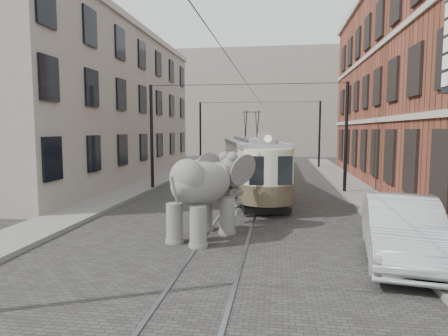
# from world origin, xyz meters

# --- Properties ---
(ground) EXTENTS (120.00, 120.00, 0.00)m
(ground) POSITION_xyz_m (0.00, 0.00, 0.00)
(ground) COLOR #3B3936
(tram_rails) EXTENTS (1.54, 80.00, 0.02)m
(tram_rails) POSITION_xyz_m (0.00, 0.00, 0.01)
(tram_rails) COLOR slate
(tram_rails) RESTS_ON ground
(sidewalk_right) EXTENTS (2.00, 60.00, 0.15)m
(sidewalk_right) POSITION_xyz_m (6.00, 0.00, 0.07)
(sidewalk_right) COLOR slate
(sidewalk_right) RESTS_ON ground
(sidewalk_left) EXTENTS (2.00, 60.00, 0.15)m
(sidewalk_left) POSITION_xyz_m (-6.50, 0.00, 0.07)
(sidewalk_left) COLOR slate
(sidewalk_left) RESTS_ON ground
(brick_building) EXTENTS (8.00, 26.00, 12.00)m
(brick_building) POSITION_xyz_m (11.00, 9.00, 6.00)
(brick_building) COLOR brown
(brick_building) RESTS_ON ground
(stucco_building) EXTENTS (7.00, 24.00, 10.00)m
(stucco_building) POSITION_xyz_m (-11.00, 10.00, 5.00)
(stucco_building) COLOR gray
(stucco_building) RESTS_ON ground
(distant_block) EXTENTS (28.00, 10.00, 14.00)m
(distant_block) POSITION_xyz_m (0.00, 40.00, 7.00)
(distant_block) COLOR gray
(distant_block) RESTS_ON ground
(catenary) EXTENTS (11.00, 30.20, 6.00)m
(catenary) POSITION_xyz_m (-0.20, 5.00, 3.00)
(catenary) COLOR black
(catenary) RESTS_ON ground
(tram) EXTENTS (4.44, 11.46, 4.45)m
(tram) POSITION_xyz_m (0.17, 5.27, 2.23)
(tram) COLOR beige
(tram) RESTS_ON ground
(elephant) EXTENTS (3.95, 5.06, 2.73)m
(elephant) POSITION_xyz_m (-0.77, -3.58, 1.37)
(elephant) COLOR slate
(elephant) RESTS_ON ground
(parked_car) EXTENTS (2.55, 5.33, 1.69)m
(parked_car) POSITION_xyz_m (4.92, -4.93, 0.84)
(parked_car) COLOR #9E9EA2
(parked_car) RESTS_ON ground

